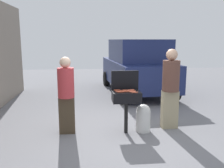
# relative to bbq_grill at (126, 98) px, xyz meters

# --- Properties ---
(ground_plane) EXTENTS (24.00, 24.00, 0.00)m
(ground_plane) POSITION_rel_bbq_grill_xyz_m (-0.24, 0.00, -0.78)
(ground_plane) COLOR slate
(bbq_grill) EXTENTS (0.60, 0.44, 0.92)m
(bbq_grill) POSITION_rel_bbq_grill_xyz_m (0.00, 0.00, 0.00)
(bbq_grill) COLOR black
(bbq_grill) RESTS_ON ground
(grill_lid_open) EXTENTS (0.60, 0.05, 0.42)m
(grill_lid_open) POSITION_rel_bbq_grill_xyz_m (-0.00, 0.22, 0.35)
(grill_lid_open) COLOR black
(grill_lid_open) RESTS_ON bbq_grill
(hot_dog_0) EXTENTS (0.13, 0.04, 0.03)m
(hot_dog_0) POSITION_rel_bbq_grill_xyz_m (0.11, -0.12, 0.16)
(hot_dog_0) COLOR #C6593D
(hot_dog_0) RESTS_ON bbq_grill
(hot_dog_1) EXTENTS (0.13, 0.03, 0.03)m
(hot_dog_1) POSITION_rel_bbq_grill_xyz_m (-0.19, 0.10, 0.16)
(hot_dog_1) COLOR #AD4228
(hot_dog_1) RESTS_ON bbq_grill
(hot_dog_2) EXTENTS (0.13, 0.04, 0.03)m
(hot_dog_2) POSITION_rel_bbq_grill_xyz_m (-0.01, -0.04, 0.16)
(hot_dog_2) COLOR #C6593D
(hot_dog_2) RESTS_ON bbq_grill
(hot_dog_3) EXTENTS (0.13, 0.03, 0.03)m
(hot_dog_3) POSITION_rel_bbq_grill_xyz_m (0.15, -0.17, 0.16)
(hot_dog_3) COLOR #C6593D
(hot_dog_3) RESTS_ON bbq_grill
(hot_dog_4) EXTENTS (0.13, 0.03, 0.03)m
(hot_dog_4) POSITION_rel_bbq_grill_xyz_m (0.12, 0.09, 0.16)
(hot_dog_4) COLOR #C6593D
(hot_dog_4) RESTS_ON bbq_grill
(hot_dog_5) EXTENTS (0.13, 0.03, 0.03)m
(hot_dog_5) POSITION_rel_bbq_grill_xyz_m (-0.07, 0.02, 0.16)
(hot_dog_5) COLOR #AD4228
(hot_dog_5) RESTS_ON bbq_grill
(hot_dog_6) EXTENTS (0.13, 0.04, 0.03)m
(hot_dog_6) POSITION_rel_bbq_grill_xyz_m (-0.17, -0.03, 0.16)
(hot_dog_6) COLOR #C6593D
(hot_dog_6) RESTS_ON bbq_grill
(hot_dog_7) EXTENTS (0.13, 0.04, 0.03)m
(hot_dog_7) POSITION_rel_bbq_grill_xyz_m (-0.00, 0.07, 0.16)
(hot_dog_7) COLOR #B74C33
(hot_dog_7) RESTS_ON bbq_grill
(hot_dog_8) EXTENTS (0.13, 0.04, 0.03)m
(hot_dog_8) POSITION_rel_bbq_grill_xyz_m (-0.03, -0.07, 0.16)
(hot_dog_8) COLOR #AD4228
(hot_dog_8) RESTS_ON bbq_grill
(hot_dog_9) EXTENTS (0.13, 0.04, 0.03)m
(hot_dog_9) POSITION_rel_bbq_grill_xyz_m (0.12, -0.07, 0.16)
(hot_dog_9) COLOR #AD4228
(hot_dog_9) RESTS_ON bbq_grill
(hot_dog_10) EXTENTS (0.13, 0.04, 0.03)m
(hot_dog_10) POSITION_rel_bbq_grill_xyz_m (0.08, 0.03, 0.16)
(hot_dog_10) COLOR #B74C33
(hot_dog_10) RESTS_ON bbq_grill
(hot_dog_11) EXTENTS (0.13, 0.03, 0.03)m
(hot_dog_11) POSITION_rel_bbq_grill_xyz_m (0.13, -0.04, 0.16)
(hot_dog_11) COLOR #B74C33
(hot_dog_11) RESTS_ON bbq_grill
(hot_dog_12) EXTENTS (0.13, 0.03, 0.03)m
(hot_dog_12) POSITION_rel_bbq_grill_xyz_m (-0.14, -0.10, 0.16)
(hot_dog_12) COLOR #AD4228
(hot_dog_12) RESTS_ON bbq_grill
(propane_tank) EXTENTS (0.32, 0.32, 0.62)m
(propane_tank) POSITION_rel_bbq_grill_xyz_m (0.39, 0.05, -0.46)
(propane_tank) COLOR silver
(propane_tank) RESTS_ON ground
(person_left) EXTENTS (0.35, 0.35, 1.66)m
(person_left) POSITION_rel_bbq_grill_xyz_m (-1.28, 0.12, 0.12)
(person_left) COLOR #3F3323
(person_left) RESTS_ON ground
(person_right) EXTENTS (0.38, 0.38, 1.81)m
(person_right) POSITION_rel_bbq_grill_xyz_m (1.04, 0.22, 0.20)
(person_right) COLOR gray
(person_right) RESTS_ON ground
(parked_minivan) EXTENTS (2.33, 4.54, 2.02)m
(parked_minivan) POSITION_rel_bbq_grill_xyz_m (1.04, 4.09, 0.25)
(parked_minivan) COLOR navy
(parked_minivan) RESTS_ON ground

